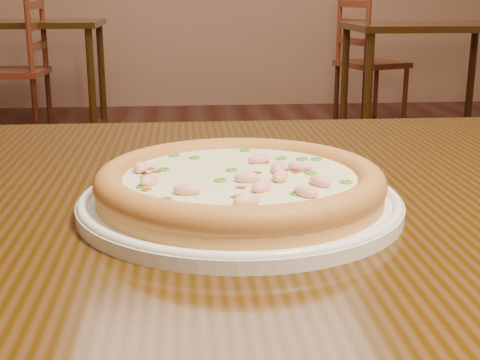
{
  "coord_description": "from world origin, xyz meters",
  "views": [
    {
      "loc": [
        -0.24,
        -1.21,
        0.95
      ],
      "look_at": [
        -0.19,
        -0.61,
        0.78
      ],
      "focal_mm": 50.0,
      "sensor_mm": 36.0,
      "label": 1
    }
  ],
  "objects": [
    {
      "name": "hero_table",
      "position": [
        -0.07,
        -0.56,
        0.65
      ],
      "size": [
        1.2,
        0.8,
        0.75
      ],
      "color": "black",
      "rests_on": "ground"
    },
    {
      "name": "plate",
      "position": [
        -0.19,
        -0.61,
        0.76
      ],
      "size": [
        0.31,
        0.31,
        0.02
      ],
      "color": "white",
      "rests_on": "hero_table"
    },
    {
      "name": "pizza",
      "position": [
        -0.19,
        -0.61,
        0.78
      ],
      "size": [
        0.27,
        0.27,
        0.03
      ],
      "color": "gold",
      "rests_on": "plate"
    },
    {
      "name": "bg_table_left",
      "position": [
        -1.3,
        3.66,
        0.65
      ],
      "size": [
        1.0,
        0.7,
        0.75
      ],
      "color": "black",
      "rests_on": "ground"
    },
    {
      "name": "bg_table_right",
      "position": [
        1.32,
        3.02,
        0.65
      ],
      "size": [
        1.0,
        0.7,
        0.75
      ],
      "color": "black",
      "rests_on": "ground"
    },
    {
      "name": "chair_b",
      "position": [
        -1.31,
        3.34,
        0.44
      ],
      "size": [
        0.44,
        0.44,
        0.95
      ],
      "color": "#5B2312",
      "rests_on": "ground"
    },
    {
      "name": "chair_c",
      "position": [
        1.1,
        3.64,
        0.44
      ],
      "size": [
        0.54,
        0.54,
        0.95
      ],
      "color": "#5B2312",
      "rests_on": "ground"
    }
  ]
}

